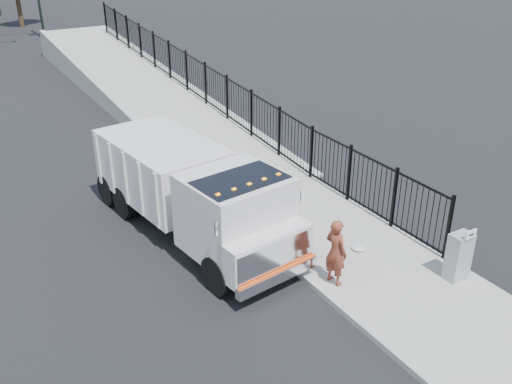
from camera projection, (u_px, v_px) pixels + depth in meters
ground at (289, 264)px, 14.98m from camera, size 120.00×120.00×0.00m
sidewalk at (397, 278)px, 14.30m from camera, size 3.55×12.00×0.12m
curb at (337, 302)px, 13.40m from camera, size 0.30×12.00×0.16m
ramp at (145, 99)px, 28.28m from camera, size 3.95×24.06×3.19m
iron_fence at (206, 97)px, 25.46m from camera, size 0.10×28.00×1.80m
truck at (194, 190)px, 15.65m from camera, size 3.35×7.82×2.59m
worker at (336, 252)px, 13.68m from camera, size 0.51×0.69×1.73m
utility_cabinet at (458, 256)px, 13.94m from camera, size 0.55×0.40×1.25m
arrow_sign at (471, 234)px, 13.45m from camera, size 0.35×0.04×0.22m
debris at (358, 248)px, 15.40m from camera, size 0.39×0.39×0.10m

